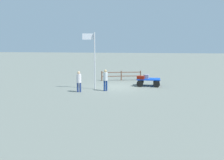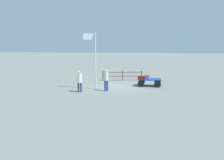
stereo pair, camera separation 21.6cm
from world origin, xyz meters
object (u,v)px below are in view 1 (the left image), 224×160
object	(u,v)px
worker_trailing	(79,80)
flagpole	(93,56)
luggage_cart	(148,81)
suitcase_olive	(141,77)
worker_lead	(105,78)
suitcase_dark	(146,76)

from	to	relation	value
worker_trailing	flagpole	world-z (taller)	flagpole
luggage_cart	flagpole	world-z (taller)	flagpole
luggage_cart	suitcase_olive	world-z (taller)	suitcase_olive
suitcase_olive	worker_trailing	bearing A→B (deg)	32.03
suitcase_olive	flagpole	distance (m)	4.68
luggage_cart	worker_lead	bearing A→B (deg)	37.48
worker_trailing	flagpole	bearing A→B (deg)	-122.94
suitcase_olive	worker_trailing	distance (m)	5.67
luggage_cart	worker_trailing	bearing A→B (deg)	31.81
suitcase_dark	flagpole	xyz separation A→B (m)	(4.41, 1.98, 1.95)
luggage_cart	worker_lead	distance (m)	4.40
luggage_cart	worker_trailing	xyz separation A→B (m)	(5.48, 3.40, 0.49)
suitcase_dark	worker_trailing	bearing A→B (deg)	32.39
suitcase_olive	suitcase_dark	size ratio (longest dim) A/B	1.33
worker_lead	suitcase_olive	bearing A→B (deg)	-140.95
suitcase_dark	flagpole	bearing A→B (deg)	24.21
worker_lead	luggage_cart	bearing A→B (deg)	-142.52
suitcase_dark	worker_trailing	world-z (taller)	worker_trailing
worker_lead	worker_trailing	size ratio (longest dim) A/B	1.04
suitcase_olive	worker_trailing	size ratio (longest dim) A/B	0.41
suitcase_olive	suitcase_dark	bearing A→B (deg)	-144.27
suitcase_olive	suitcase_dark	distance (m)	0.61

